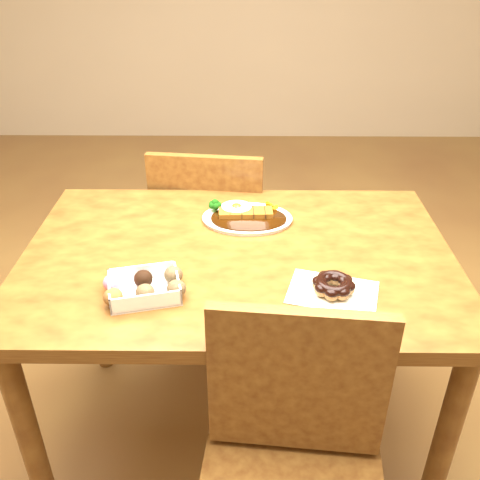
{
  "coord_description": "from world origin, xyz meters",
  "views": [
    {
      "loc": [
        0.02,
        -1.26,
        1.55
      ],
      "look_at": [
        0.01,
        -0.03,
        0.81
      ],
      "focal_mm": 40.0,
      "sensor_mm": 36.0,
      "label": 1
    }
  ],
  "objects_px": {
    "table": "(238,281)",
    "katsu_curry_plate": "(246,216)",
    "pon_de_ring": "(333,286)",
    "donut_box": "(144,286)",
    "chair_far": "(213,238)"
  },
  "relations": [
    {
      "from": "donut_box",
      "to": "pon_de_ring",
      "type": "distance_m",
      "value": 0.47
    },
    {
      "from": "chair_far",
      "to": "katsu_curry_plate",
      "type": "xyz_separation_m",
      "value": [
        0.13,
        -0.35,
        0.29
      ]
    },
    {
      "from": "table",
      "to": "pon_de_ring",
      "type": "bearing_deg",
      "value": -38.01
    },
    {
      "from": "table",
      "to": "pon_de_ring",
      "type": "xyz_separation_m",
      "value": [
        0.24,
        -0.19,
        0.12
      ]
    },
    {
      "from": "table",
      "to": "donut_box",
      "type": "relative_size",
      "value": 5.76
    },
    {
      "from": "table",
      "to": "katsu_curry_plate",
      "type": "distance_m",
      "value": 0.22
    },
    {
      "from": "table",
      "to": "pon_de_ring",
      "type": "distance_m",
      "value": 0.33
    },
    {
      "from": "pon_de_ring",
      "to": "chair_far",
      "type": "bearing_deg",
      "value": 115.56
    },
    {
      "from": "donut_box",
      "to": "pon_de_ring",
      "type": "bearing_deg",
      "value": 1.42
    },
    {
      "from": "table",
      "to": "chair_far",
      "type": "xyz_separation_m",
      "value": [
        -0.11,
        0.54,
        -0.17
      ]
    },
    {
      "from": "katsu_curry_plate",
      "to": "donut_box",
      "type": "distance_m",
      "value": 0.46
    },
    {
      "from": "donut_box",
      "to": "pon_de_ring",
      "type": "xyz_separation_m",
      "value": [
        0.47,
        0.01,
        -0.0
      ]
    },
    {
      "from": "katsu_curry_plate",
      "to": "donut_box",
      "type": "height_order",
      "value": "katsu_curry_plate"
    },
    {
      "from": "chair_far",
      "to": "pon_de_ring",
      "type": "bearing_deg",
      "value": 121.74
    },
    {
      "from": "table",
      "to": "katsu_curry_plate",
      "type": "relative_size",
      "value": 4.33
    }
  ]
}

